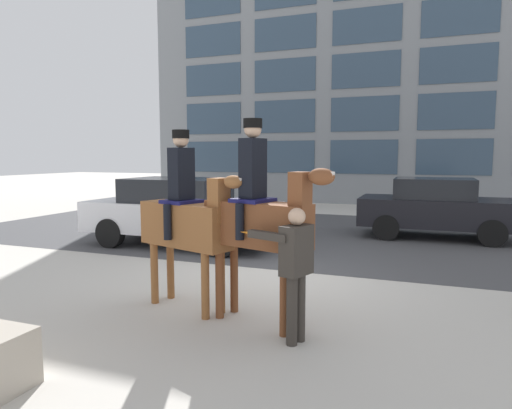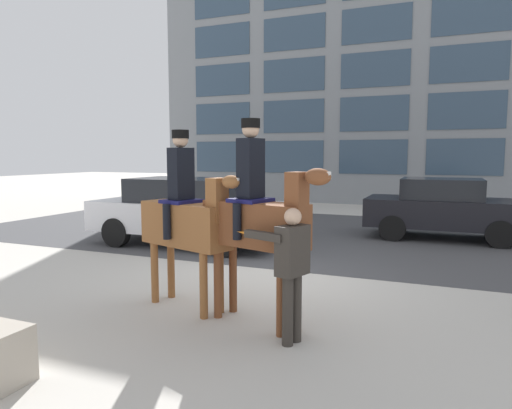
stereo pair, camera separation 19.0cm
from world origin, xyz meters
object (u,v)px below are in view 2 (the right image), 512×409
(street_car_far_lane, at_px, (444,208))
(mounted_horse_companion, at_px, (258,218))
(pedestrian_bystander, at_px, (291,265))
(street_car_near_lane, at_px, (186,210))
(mounted_horse_lead, at_px, (187,219))

(street_car_far_lane, bearing_deg, mounted_horse_companion, -106.61)
(pedestrian_bystander, height_order, street_car_near_lane, street_car_near_lane)
(street_car_near_lane, relative_size, street_car_far_lane, 1.18)
(street_car_near_lane, height_order, street_car_far_lane, street_car_near_lane)
(mounted_horse_lead, distance_m, mounted_horse_companion, 1.19)
(mounted_horse_companion, bearing_deg, mounted_horse_lead, -173.68)
(mounted_horse_lead, height_order, street_car_near_lane, mounted_horse_lead)
(mounted_horse_companion, relative_size, street_car_far_lane, 0.67)
(pedestrian_bystander, xyz_separation_m, street_car_far_lane, (1.64, 7.91, -0.12))
(mounted_horse_lead, bearing_deg, street_car_far_lane, 83.04)
(mounted_horse_lead, relative_size, street_car_far_lane, 0.64)
(pedestrian_bystander, height_order, street_car_far_lane, pedestrian_bystander)
(pedestrian_bystander, relative_size, street_car_far_lane, 0.40)
(mounted_horse_companion, relative_size, pedestrian_bystander, 1.66)
(mounted_horse_companion, height_order, pedestrian_bystander, mounted_horse_companion)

